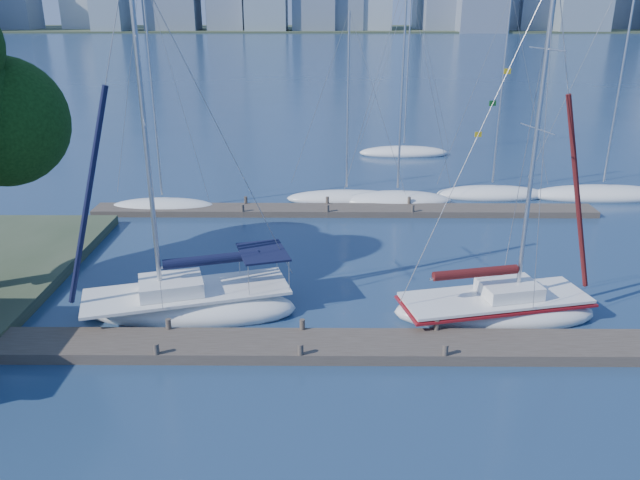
{
  "coord_description": "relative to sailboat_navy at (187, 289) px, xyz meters",
  "views": [
    {
      "loc": [
        0.8,
        -19.69,
        11.74
      ],
      "look_at": [
        0.64,
        4.0,
        2.79
      ],
      "focal_mm": 35.0,
      "sensor_mm": 36.0,
      "label": 1
    }
  ],
  "objects": [
    {
      "name": "bg_boat_5",
      "position": [
        23.49,
        16.31,
        -0.79
      ],
      "size": [
        9.63,
        4.82,
        16.02
      ],
      "rotation": [
        0.0,
        0.0,
        -0.26
      ],
      "color": "white",
      "rests_on": "ground"
    },
    {
      "name": "bg_boat_0",
      "position": [
        -4.34,
        13.63,
        -0.81
      ],
      "size": [
        6.75,
        4.02,
        14.14
      ],
      "rotation": [
        0.0,
        0.0,
        -0.32
      ],
      "color": "white",
      "rests_on": "ground"
    },
    {
      "name": "bg_boat_7",
      "position": [
        12.13,
        28.62,
        -0.81
      ],
      "size": [
        7.53,
        2.77,
        14.08
      ],
      "rotation": [
        0.0,
        0.0,
        0.07
      ],
      "color": "white",
      "rests_on": "ground"
    },
    {
      "name": "sailboat_maroon",
      "position": [
        12.31,
        -0.27,
        0.01
      ],
      "size": [
        8.33,
        4.28,
        13.52
      ],
      "rotation": [
        0.0,
        0.0,
        0.22
      ],
      "color": "white",
      "rests_on": "ground"
    },
    {
      "name": "far_shore",
      "position": [
        4.69,
        317.08,
        -1.09
      ],
      "size": [
        800.0,
        100.0,
        1.5
      ],
      "primitive_type": "cube",
      "color": "#38472D",
      "rests_on": "ground"
    },
    {
      "name": "sailboat_navy",
      "position": [
        0.0,
        0.0,
        0.0
      ],
      "size": [
        9.15,
        5.21,
        14.13
      ],
      "rotation": [
        0.0,
        0.0,
        0.29
      ],
      "color": "white",
      "rests_on": "ground"
    },
    {
      "name": "bg_boat_4",
      "position": [
        16.39,
        16.48,
        -0.83
      ],
      "size": [
        7.17,
        2.21,
        12.81
      ],
      "rotation": [
        0.0,
        0.0,
        -0.0
      ],
      "color": "white",
      "rests_on": "ground"
    },
    {
      "name": "near_dock",
      "position": [
        4.69,
        -2.92,
        -0.89
      ],
      "size": [
        26.0,
        2.0,
        0.4
      ],
      "primitive_type": "cube",
      "color": "#433A31",
      "rests_on": "ground"
    },
    {
      "name": "bg_boat_3",
      "position": [
        10.09,
        14.97,
        -0.8
      ],
      "size": [
        7.01,
        3.05,
        13.98
      ],
      "rotation": [
        0.0,
        0.0,
        0.1
      ],
      "color": "white",
      "rests_on": "ground"
    },
    {
      "name": "ground",
      "position": [
        4.69,
        -2.92,
        -1.09
      ],
      "size": [
        700.0,
        700.0,
        0.0
      ],
      "primitive_type": "plane",
      "color": "#172A4B",
      "rests_on": "ground"
    },
    {
      "name": "bg_boat_2",
      "position": [
        6.92,
        15.5,
        -0.85
      ],
      "size": [
        7.86,
        4.56,
        11.78
      ],
      "rotation": [
        0.0,
        0.0,
        -0.35
      ],
      "color": "white",
      "rests_on": "ground"
    },
    {
      "name": "far_dock",
      "position": [
        6.69,
        13.08,
        -0.91
      ],
      "size": [
        30.0,
        1.8,
        0.36
      ],
      "primitive_type": "cube",
      "color": "#433A31",
      "rests_on": "ground"
    }
  ]
}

